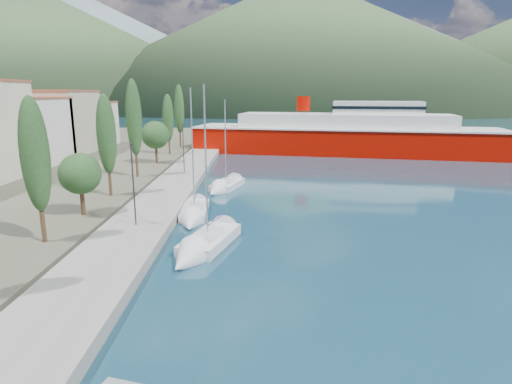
{
  "coord_description": "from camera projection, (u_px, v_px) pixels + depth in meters",
  "views": [
    {
      "loc": [
        -0.04,
        -15.88,
        10.37
      ],
      "look_at": [
        0.0,
        14.0,
        3.5
      ],
      "focal_mm": 30.0,
      "sensor_mm": 36.0,
      "label": 1
    }
  ],
  "objects": [
    {
      "name": "quay",
      "position": [
        167.0,
        195.0,
        43.03
      ],
      "size": [
        5.0,
        88.0,
        0.8
      ],
      "primitive_type": "cube",
      "color": "gray",
      "rests_on": "ground"
    },
    {
      "name": "ground",
      "position": [
        256.0,
        128.0,
        134.74
      ],
      "size": [
        1400.0,
        1400.0,
        0.0
      ],
      "primitive_type": "plane",
      "color": "#184052"
    },
    {
      "name": "hills_far",
      "position": [
        353.0,
        45.0,
        603.63
      ],
      "size": [
        1480.0,
        900.0,
        180.0
      ],
      "color": "slate",
      "rests_on": "ground"
    },
    {
      "name": "lamp_posts",
      "position": [
        133.0,
        182.0,
        31.24
      ],
      "size": [
        0.15,
        45.42,
        6.06
      ],
      "color": "#2D2D33",
      "rests_on": "quay"
    },
    {
      "name": "sailboat_far",
      "position": [
        221.0,
        188.0,
        46.62
      ],
      "size": [
        4.48,
        7.64,
        10.71
      ],
      "color": "silver",
      "rests_on": "ground"
    },
    {
      "name": "ferry",
      "position": [
        345.0,
        135.0,
        75.5
      ],
      "size": [
        54.04,
        22.39,
        10.5
      ],
      "color": "#A80A00",
      "rests_on": "ground"
    },
    {
      "name": "tree_row",
      "position": [
        133.0,
        133.0,
        49.07
      ],
      "size": [
        3.92,
        63.35,
        11.42
      ],
      "color": "#47301E",
      "rests_on": "land_strip"
    },
    {
      "name": "sailboat_near",
      "position": [
        198.0,
        250.0,
        28.13
      ],
      "size": [
        4.8,
        8.69,
        11.97
      ],
      "color": "silver",
      "rests_on": "ground"
    },
    {
      "name": "hills_near",
      "position": [
        368.0,
        48.0,
        369.93
      ],
      "size": [
        1010.0,
        520.0,
        115.0
      ],
      "color": "#3E5834",
      "rests_on": "ground"
    },
    {
      "name": "sailboat_mid",
      "position": [
        193.0,
        217.0,
        35.79
      ],
      "size": [
        2.49,
        8.23,
        11.72
      ],
      "color": "silver",
      "rests_on": "ground"
    }
  ]
}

